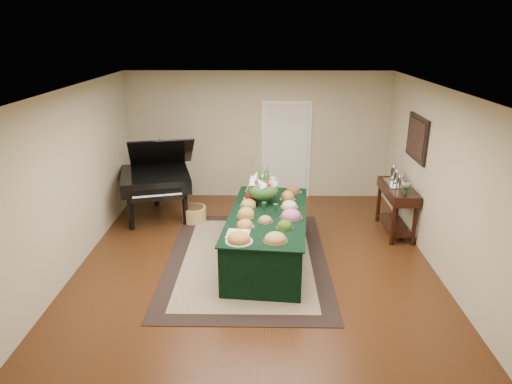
{
  "coord_description": "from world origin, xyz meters",
  "views": [
    {
      "loc": [
        0.11,
        -6.52,
        3.5
      ],
      "look_at": [
        0.0,
        0.3,
        1.05
      ],
      "focal_mm": 32.0,
      "sensor_mm": 36.0,
      "label": 1
    }
  ],
  "objects_px": {
    "buffet_table": "(268,237)",
    "mahogany_sideboard": "(397,197)",
    "grand_piano": "(156,178)",
    "floral_centerpiece": "(263,186)"
  },
  "relations": [
    {
      "from": "buffet_table",
      "to": "mahogany_sideboard",
      "type": "relative_size",
      "value": 2.15
    },
    {
      "from": "buffet_table",
      "to": "grand_piano",
      "type": "xyz_separation_m",
      "value": [
        -2.14,
        1.76,
        0.38
      ]
    },
    {
      "from": "floral_centerpiece",
      "to": "mahogany_sideboard",
      "type": "xyz_separation_m",
      "value": [
        2.38,
        0.63,
        -0.42
      ]
    },
    {
      "from": "buffet_table",
      "to": "grand_piano",
      "type": "relative_size",
      "value": 1.46
    },
    {
      "from": "floral_centerpiece",
      "to": "grand_piano",
      "type": "height_order",
      "value": "grand_piano"
    },
    {
      "from": "grand_piano",
      "to": "mahogany_sideboard",
      "type": "distance_m",
      "value": 4.5
    },
    {
      "from": "floral_centerpiece",
      "to": "mahogany_sideboard",
      "type": "distance_m",
      "value": 2.5
    },
    {
      "from": "buffet_table",
      "to": "mahogany_sideboard",
      "type": "bearing_deg",
      "value": 25.07
    },
    {
      "from": "buffet_table",
      "to": "floral_centerpiece",
      "type": "xyz_separation_m",
      "value": [
        -0.08,
        0.44,
        0.7
      ]
    },
    {
      "from": "buffet_table",
      "to": "mahogany_sideboard",
      "type": "distance_m",
      "value": 2.56
    }
  ]
}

